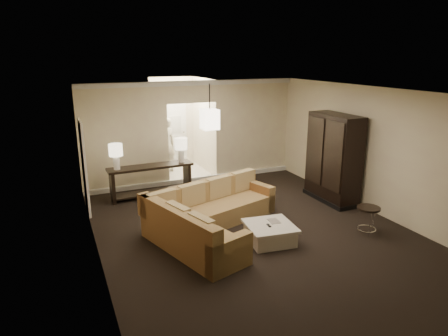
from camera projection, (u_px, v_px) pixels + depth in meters
name	position (u px, v px, depth m)	size (l,w,h in m)	color
ground	(261.00, 238.00, 7.82)	(8.00, 8.00, 0.00)	black
wall_back	(193.00, 132.00, 10.96)	(6.00, 0.04, 2.80)	beige
wall_left	(96.00, 190.00, 6.29)	(0.04, 8.00, 2.80)	beige
wall_right	(386.00, 154.00, 8.58)	(0.04, 8.00, 2.80)	beige
ceiling	(265.00, 93.00, 7.05)	(6.00, 8.00, 0.02)	silver
crown_molding	(192.00, 83.00, 10.55)	(6.00, 0.10, 0.12)	silver
baseboard	(194.00, 179.00, 11.29)	(6.00, 0.10, 0.12)	silver
side_door	(84.00, 167.00, 8.86)	(0.05, 0.90, 2.10)	white
foyer	(178.00, 128.00, 12.17)	(1.44, 2.02, 2.80)	silver
sectional_sofa	(209.00, 216.00, 7.97)	(3.09, 3.01, 0.88)	brown
coffee_table	(270.00, 233.00, 7.62)	(0.98, 0.98, 0.37)	beige
console_table	(151.00, 178.00, 9.97)	(2.12, 0.54, 0.81)	black
armoire	(333.00, 160.00, 9.59)	(0.63, 1.48, 2.12)	black
drink_table	(368.00, 215.00, 7.91)	(0.45, 0.45, 0.56)	black
table_lamp_left	(116.00, 153.00, 9.44)	(0.33, 0.33, 0.62)	white
table_lamp_right	(181.00, 146.00, 10.10)	(0.33, 0.33, 0.62)	white
pendant_light	(210.00, 119.00, 9.66)	(0.38, 0.38, 1.09)	black
person	(166.00, 142.00, 11.97)	(0.67, 0.45, 1.86)	beige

